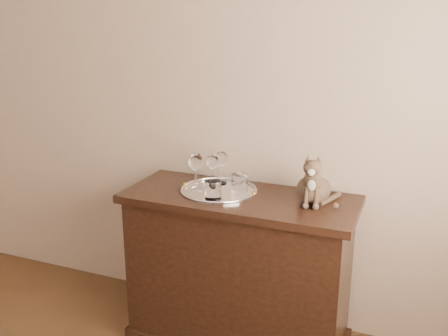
# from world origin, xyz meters

# --- Properties ---
(wall_back) EXTENTS (4.00, 0.10, 2.70)m
(wall_back) POSITION_xyz_m (0.00, 2.25, 1.35)
(wall_back) COLOR #C4AA93
(wall_back) RESTS_ON ground
(sideboard) EXTENTS (1.20, 0.50, 0.85)m
(sideboard) POSITION_xyz_m (0.60, 1.94, 0.42)
(sideboard) COLOR black
(sideboard) RESTS_ON ground
(tray) EXTENTS (0.40, 0.40, 0.01)m
(tray) POSITION_xyz_m (0.48, 1.95, 0.85)
(tray) COLOR white
(tray) RESTS_ON sideboard
(wine_glass_a) EXTENTS (0.07, 0.07, 0.17)m
(wine_glass_a) POSITION_xyz_m (0.41, 2.02, 0.95)
(wine_glass_a) COLOR silver
(wine_glass_a) RESTS_ON tray
(wine_glass_b) EXTENTS (0.07, 0.07, 0.18)m
(wine_glass_b) POSITION_xyz_m (0.45, 2.07, 0.95)
(wine_glass_b) COLOR white
(wine_glass_b) RESTS_ON tray
(wine_glass_c) EXTENTS (0.08, 0.08, 0.20)m
(wine_glass_c) POSITION_xyz_m (0.36, 1.92, 0.96)
(wine_glass_c) COLOR silver
(wine_glass_c) RESTS_ON tray
(tumbler_b) EXTENTS (0.08, 0.08, 0.09)m
(tumbler_b) POSITION_xyz_m (0.50, 1.83, 0.91)
(tumbler_b) COLOR silver
(tumbler_b) RESTS_ON tray
(tumbler_c) EXTENTS (0.09, 0.09, 0.10)m
(tumbler_c) POSITION_xyz_m (0.59, 1.97, 0.91)
(tumbler_c) COLOR white
(tumbler_c) RESTS_ON tray
(cat) EXTENTS (0.28, 0.27, 0.26)m
(cat) POSITION_xyz_m (0.97, 2.00, 0.98)
(cat) COLOR #4C3A2D
(cat) RESTS_ON sideboard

